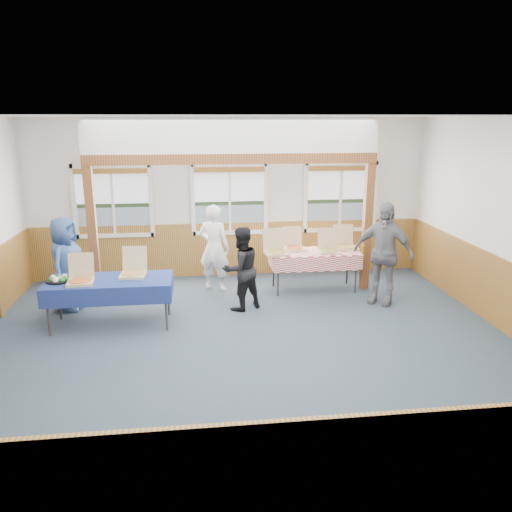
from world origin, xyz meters
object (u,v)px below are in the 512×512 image
at_px(person_grey, 383,253).
at_px(table_left, 109,283).
at_px(woman_black, 241,269).
at_px(woman_white, 214,248).
at_px(table_right, 314,255).
at_px(man_blue, 66,264).

bearing_deg(person_grey, table_left, -134.74).
bearing_deg(woman_black, table_left, -16.23).
bearing_deg(woman_white, woman_black, 136.13).
xyz_separation_m(table_right, man_blue, (-4.40, -0.48, 0.11)).
bearing_deg(woman_white, man_blue, 39.92).
bearing_deg(table_left, table_right, 4.19).
bearing_deg(table_right, man_blue, -153.60).
xyz_separation_m(table_right, woman_white, (-1.88, 0.21, 0.13)).
bearing_deg(table_right, woman_black, -130.22).
distance_m(table_right, woman_black, 1.69).
xyz_separation_m(table_right, woman_black, (-1.47, -0.83, 0.03)).
height_order(table_right, woman_black, woman_black).
relative_size(woman_black, man_blue, 0.89).
relative_size(man_blue, person_grey, 0.89).
bearing_deg(person_grey, table_right, -179.01).
bearing_deg(person_grey, woman_black, -140.05).
relative_size(table_left, man_blue, 1.29).
relative_size(woman_white, woman_black, 1.15).
bearing_deg(man_blue, woman_black, -85.17).
relative_size(table_left, woman_black, 1.44).
relative_size(table_right, woman_white, 1.09).
relative_size(table_left, person_grey, 1.15).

